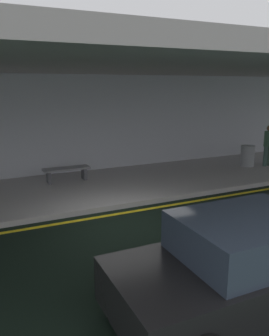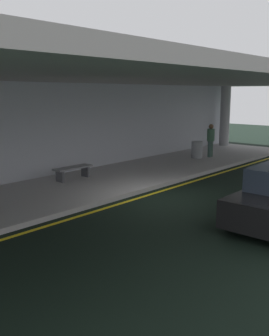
{
  "view_description": "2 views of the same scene",
  "coord_description": "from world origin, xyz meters",
  "px_view_note": "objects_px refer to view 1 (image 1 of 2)",
  "views": [
    {
      "loc": [
        -3.23,
        -7.43,
        3.4
      ],
      "look_at": [
        1.37,
        2.5,
        0.75
      ],
      "focal_mm": 36.63,
      "sensor_mm": 36.0,
      "label": 1
    },
    {
      "loc": [
        -9.75,
        -7.35,
        3.4
      ],
      "look_at": [
        0.52,
        1.78,
        0.72
      ],
      "focal_mm": 41.34,
      "sensor_mm": 36.0,
      "label": 2
    }
  ],
  "objects_px": {
    "traveler_with_luggage": "(268,143)",
    "bench_metal": "(67,171)",
    "car_black": "(242,266)",
    "trash_bin_steel": "(248,156)"
  },
  "relations": [
    {
      "from": "bench_metal",
      "to": "car_black",
      "type": "bearing_deg",
      "value": -84.21
    },
    {
      "from": "bench_metal",
      "to": "traveler_with_luggage",
      "type": "bearing_deg",
      "value": -8.23
    },
    {
      "from": "traveler_with_luggage",
      "to": "trash_bin_steel",
      "type": "distance_m",
      "value": 0.98
    },
    {
      "from": "traveler_with_luggage",
      "to": "bench_metal",
      "type": "bearing_deg",
      "value": -171.17
    },
    {
      "from": "traveler_with_luggage",
      "to": "bench_metal",
      "type": "height_order",
      "value": "traveler_with_luggage"
    },
    {
      "from": "trash_bin_steel",
      "to": "car_black",
      "type": "bearing_deg",
      "value": -133.21
    },
    {
      "from": "traveler_with_luggage",
      "to": "trash_bin_steel",
      "type": "relative_size",
      "value": 1.98
    },
    {
      "from": "car_black",
      "to": "trash_bin_steel",
      "type": "distance_m",
      "value": 9.56
    },
    {
      "from": "car_black",
      "to": "traveler_with_luggage",
      "type": "xyz_separation_m",
      "value": [
        7.3,
        6.64,
        0.4
      ]
    },
    {
      "from": "car_black",
      "to": "bench_metal",
      "type": "distance_m",
      "value": 7.85
    }
  ]
}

